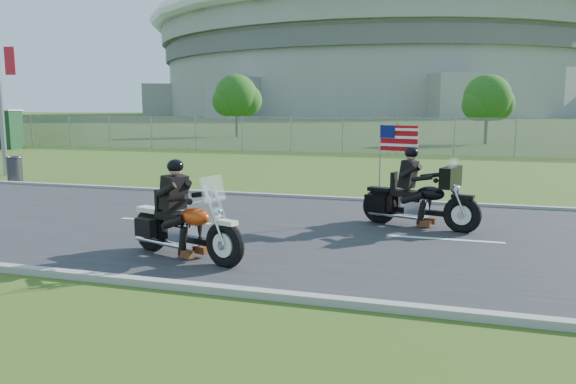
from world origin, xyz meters
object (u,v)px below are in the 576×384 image
(streetlight, at_px, (0,21))
(motorcycle_lead, at_px, (184,228))
(porta_toilet_a, at_px, (9,130))
(trash_can, at_px, (15,170))
(motorcycle_follow, at_px, (419,201))

(streetlight, relative_size, motorcycle_lead, 4.06)
(porta_toilet_a, bearing_deg, trash_can, -46.63)
(porta_toilet_a, height_order, motorcycle_follow, porta_toilet_a)
(motorcycle_lead, height_order, trash_can, motorcycle_lead)
(porta_toilet_a, height_order, motorcycle_lead, porta_toilet_a)
(porta_toilet_a, distance_m, motorcycle_follow, 30.06)
(porta_toilet_a, bearing_deg, motorcycle_follow, -32.16)
(motorcycle_lead, height_order, motorcycle_follow, motorcycle_follow)
(porta_toilet_a, xyz_separation_m, motorcycle_lead, (21.81, -19.61, -0.61))
(streetlight, relative_size, porta_toilet_a, 4.35)
(motorcycle_follow, bearing_deg, streetlight, 176.95)
(streetlight, xyz_separation_m, motorcycle_follow, (15.42, -5.22, -5.05))
(motorcycle_lead, xyz_separation_m, motorcycle_follow, (3.63, 3.61, 0.05))
(motorcycle_lead, distance_m, trash_can, 12.44)
(streetlight, xyz_separation_m, porta_toilet_a, (-10.02, 10.78, -4.49))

